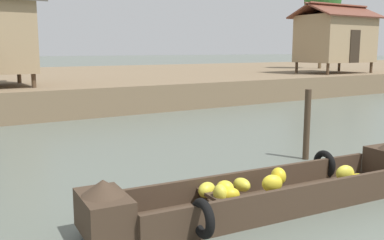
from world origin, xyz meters
The scene contains 7 objects.
ground_plane centered at (0.00, 10.00, 0.00)m, with size 300.00×300.00×0.00m, color #596056.
riverbank_strip centered at (0.00, 23.67, 0.54)m, with size 160.00×20.00×1.07m, color #756047.
banana_boat centered at (-0.61, 3.69, 0.27)m, with size 6.07×1.50×0.83m.
fishing_skiff_distant centered at (10.93, 16.99, 0.29)m, with size 4.55×3.99×0.82m.
stilt_house_mid_right centered at (15.47, 16.00, 3.09)m, with size 4.83×3.19×3.93m.
palm_tree_near centered at (19.51, 20.64, 5.81)m, with size 2.57×2.57×6.06m.
mooring_post centered at (2.07, 5.54, 0.79)m, with size 0.14×0.14×1.58m, color #423323.
Camera 1 is at (-5.16, -1.12, 2.44)m, focal length 40.54 mm.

